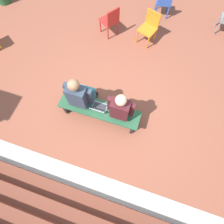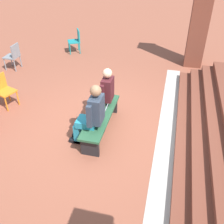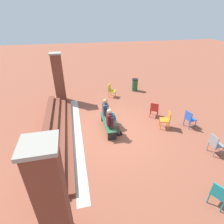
{
  "view_description": "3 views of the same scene",
  "coord_description": "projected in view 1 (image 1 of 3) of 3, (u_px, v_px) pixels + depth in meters",
  "views": [
    {
      "loc": [
        -0.59,
        1.37,
        3.92
      ],
      "look_at": [
        -0.17,
        0.09,
        0.67
      ],
      "focal_mm": 28.0,
      "sensor_mm": 36.0,
      "label": 1
    },
    {
      "loc": [
        4.62,
        1.37,
        3.73
      ],
      "look_at": [
        0.36,
        0.32,
        0.72
      ],
      "focal_mm": 42.0,
      "sensor_mm": 36.0,
      "label": 2
    },
    {
      "loc": [
        -6.53,
        1.37,
        4.72
      ],
      "look_at": [
        0.14,
        -0.17,
        0.92
      ],
      "focal_mm": 28.0,
      "sensor_mm": 36.0,
      "label": 3
    }
  ],
  "objects": [
    {
      "name": "person_student",
      "position": [
        121.0,
        107.0,
        3.51
      ],
      "size": [
        0.54,
        0.68,
        1.34
      ],
      "color": "#4C473D",
      "rests_on": "ground"
    },
    {
      "name": "plastic_chair_near_bench_right",
      "position": [
        111.0,
        20.0,
        4.76
      ],
      "size": [
        0.58,
        0.58,
        0.84
      ],
      "color": "red",
      "rests_on": "ground"
    },
    {
      "name": "plastic_chair_far_left",
      "position": [
        164.0,
        1.0,
        5.05
      ],
      "size": [
        0.49,
        0.49,
        0.84
      ],
      "color": "#2D56B7",
      "rests_on": "ground"
    },
    {
      "name": "bench",
      "position": [
        100.0,
        111.0,
        3.87
      ],
      "size": [
        1.8,
        0.44,
        0.45
      ],
      "color": "#285638",
      "rests_on": "ground"
    },
    {
      "name": "concrete_strip",
      "position": [
        77.0,
        177.0,
        3.66
      ],
      "size": [
        7.21,
        0.4,
        0.01
      ],
      "primitive_type": "cube",
      "color": "#B7B2A8",
      "rests_on": "ground"
    },
    {
      "name": "person_adult",
      "position": [
        81.0,
        95.0,
        3.59
      ],
      "size": [
        0.57,
        0.72,
        1.39
      ],
      "color": "teal",
      "rests_on": "ground"
    },
    {
      "name": "ground_plane",
      "position": [
        107.0,
        117.0,
        4.18
      ],
      "size": [
        60.0,
        60.0,
        0.0
      ],
      "primitive_type": "plane",
      "color": "brown"
    },
    {
      "name": "laptop",
      "position": [
        99.0,
        108.0,
        3.73
      ],
      "size": [
        0.32,
        0.29,
        0.21
      ],
      "color": "#9EA0A5",
      "rests_on": "bench"
    },
    {
      "name": "plastic_chair_near_bench_left",
      "position": [
        149.0,
        26.0,
        4.67
      ],
      "size": [
        0.54,
        0.54,
        0.84
      ],
      "color": "orange",
      "rests_on": "ground"
    }
  ]
}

